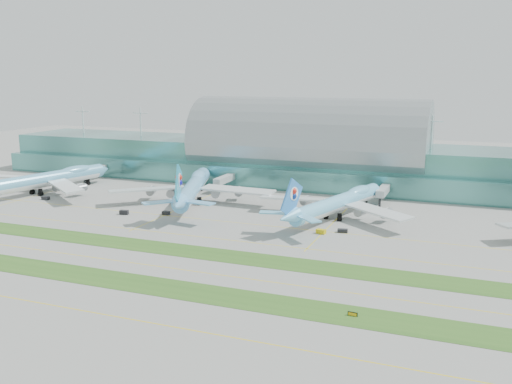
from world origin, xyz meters
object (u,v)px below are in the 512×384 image
at_px(airliner_a, 44,179).
at_px(airliner_b, 193,187).
at_px(terminal, 308,155).
at_px(airliner_c, 339,202).
at_px(taxiway_sign_east, 353,314).

bearing_deg(airliner_a, airliner_b, 20.14).
bearing_deg(airliner_a, terminal, 47.88).
distance_m(terminal, airliner_b, 72.26).
bearing_deg(terminal, airliner_a, -146.20).
distance_m(terminal, airliner_a, 128.96).
height_order(airliner_c, taxiway_sign_east, airliner_c).
bearing_deg(terminal, taxiway_sign_east, -70.28).
distance_m(airliner_b, airliner_c, 65.18).
distance_m(airliner_a, taxiway_sign_east, 184.14).
bearing_deg(airliner_c, terminal, 131.47).
xyz_separation_m(terminal, airliner_b, (-33.16, -63.79, -7.27)).
height_order(terminal, taxiway_sign_east, terminal).
height_order(airliner_b, airliner_c, airliner_b).
bearing_deg(airliner_c, airliner_b, -167.08).
bearing_deg(airliner_c, taxiway_sign_east, -58.64).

